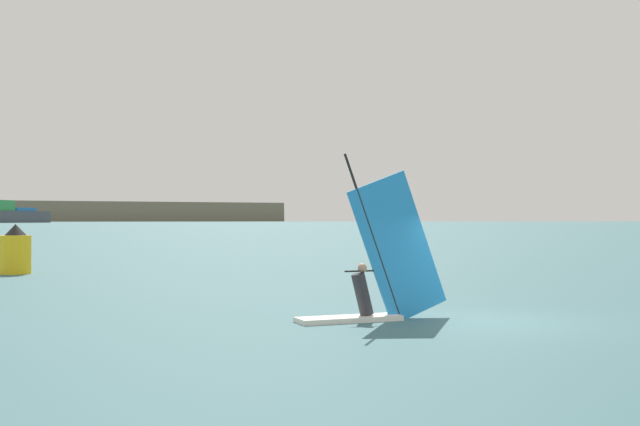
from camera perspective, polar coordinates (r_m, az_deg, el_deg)
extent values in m
plane|color=#386066|center=(18.62, 12.93, -7.81)|extent=(4000.00, 4000.00, 0.00)
cube|color=white|center=(18.17, 2.14, -7.82)|extent=(2.58, 1.12, 0.12)
cylinder|color=black|center=(18.28, 3.87, -1.62)|extent=(1.46, 0.28, 3.81)
cube|color=#268CD8|center=(18.59, 5.75, -2.57)|extent=(2.64, 0.46, 3.72)
cylinder|color=black|center=(18.35, 4.12, -4.26)|extent=(1.57, 0.28, 0.04)
cylinder|color=#2D2D33|center=(18.25, 3.15, -6.01)|extent=(0.60, 0.40, 1.05)
sphere|color=tan|center=(18.20, 3.14, -4.07)|extent=(0.22, 0.22, 0.22)
cube|color=#1E66AD|center=(637.47, -21.80, 0.25)|extent=(36.58, 36.52, 2.60)
cube|color=#756B56|center=(1122.05, -14.12, 0.02)|extent=(1052.37, 473.73, 24.13)
cylinder|color=yellow|center=(36.39, -21.56, -2.87)|extent=(1.31, 1.31, 1.69)
cone|color=black|center=(36.36, -21.55, -1.15)|extent=(0.92, 0.92, 0.50)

